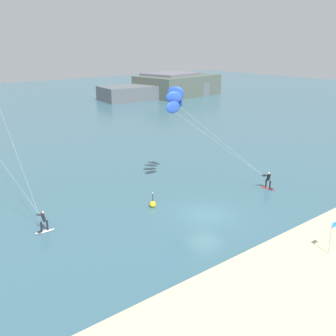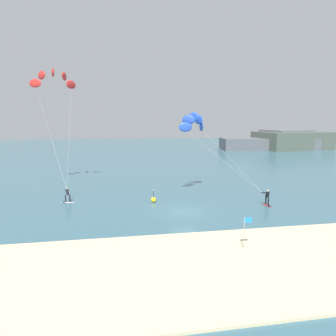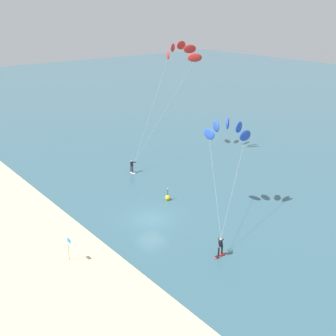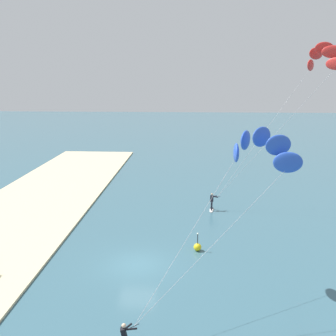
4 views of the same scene
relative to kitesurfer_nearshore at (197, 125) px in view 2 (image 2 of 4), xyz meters
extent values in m
plane|color=#386070|center=(-3.10, -6.98, -8.16)|extent=(240.00, 240.00, 0.00)
cube|color=beige|center=(-3.10, -18.79, -8.08)|extent=(80.00, 11.37, 0.16)
ellipsoid|color=red|center=(5.88, -6.34, -8.12)|extent=(0.52, 1.53, 0.08)
cube|color=black|center=(5.93, -6.75, -8.07)|extent=(0.32, 0.31, 0.02)
cylinder|color=black|center=(5.86, -6.12, -7.69)|extent=(0.14, 0.14, 0.78)
cylinder|color=black|center=(5.91, -6.56, -7.69)|extent=(0.14, 0.14, 0.78)
cube|color=black|center=(5.88, -6.34, -7.00)|extent=(0.33, 0.35, 0.63)
sphere|color=beige|center=(5.88, -6.34, -6.58)|extent=(0.20, 0.20, 0.20)
cylinder|color=black|center=(5.51, -5.94, -6.85)|extent=(0.40, 0.42, 0.03)
cylinder|color=black|center=(5.61, -6.22, -6.82)|extent=(0.58, 0.34, 0.15)
cylinder|color=black|center=(5.77, -6.07, -6.82)|extent=(0.30, 0.59, 0.15)
ellipsoid|color=blue|center=(0.98, 1.49, -0.18)|extent=(0.38, 1.52, 1.10)
ellipsoid|color=blue|center=(0.51, 1.06, 0.64)|extent=(0.82, 1.53, 1.10)
ellipsoid|color=blue|center=(-0.29, 0.31, 0.95)|extent=(1.26, 1.32, 1.10)
ellipsoid|color=blue|center=(-1.09, -0.43, 0.64)|extent=(1.51, 0.92, 1.10)
ellipsoid|color=blue|center=(-1.56, -0.87, -0.18)|extent=(1.52, 0.38, 1.10)
cylinder|color=#B2B2B7|center=(3.24, -2.22, -3.67)|extent=(4.54, 7.45, 6.39)
cylinder|color=#B2B2B7|center=(1.97, -3.40, -3.67)|extent=(7.09, 5.09, 6.39)
ellipsoid|color=white|center=(-14.58, -1.47, -8.12)|extent=(1.53, 0.52, 0.08)
cube|color=black|center=(-14.99, -1.43, -8.07)|extent=(0.31, 0.32, 0.02)
cylinder|color=black|center=(-14.37, -1.50, -7.69)|extent=(0.14, 0.14, 0.78)
cylinder|color=black|center=(-14.80, -1.45, -7.69)|extent=(0.14, 0.14, 0.78)
cube|color=black|center=(-14.58, -1.47, -7.00)|extent=(0.35, 0.33, 0.63)
sphere|color=tan|center=(-14.58, -1.47, -6.58)|extent=(0.20, 0.20, 0.20)
cylinder|color=black|center=(-14.71, -0.94, -6.85)|extent=(0.16, 0.54, 0.03)
cylinder|color=black|center=(-14.76, -1.23, -6.82)|extent=(0.42, 0.54, 0.15)
cylinder|color=black|center=(-14.54, -1.18, -6.82)|extent=(0.18, 0.61, 0.15)
ellipsoid|color=red|center=(-14.84, 8.99, 5.24)|extent=(1.27, 1.80, 1.10)
ellipsoid|color=red|center=(-15.63, 8.80, 6.27)|extent=(0.61, 1.94, 1.10)
ellipsoid|color=red|center=(-16.98, 8.48, 6.67)|extent=(0.76, 1.93, 1.10)
ellipsoid|color=red|center=(-18.33, 8.15, 6.27)|extent=(1.38, 1.73, 1.10)
ellipsoid|color=red|center=(-19.12, 7.96, 5.24)|extent=(1.80, 1.27, 1.10)
cylinder|color=#B2B2B7|center=(-14.78, 4.03, -0.96)|extent=(0.15, 9.94, 11.80)
cylinder|color=#B2B2B7|center=(-16.92, 3.51, -0.96)|extent=(4.43, 8.92, 11.80)
sphere|color=yellow|center=(-5.52, -2.92, -7.88)|extent=(0.56, 0.56, 0.56)
cylinder|color=#262628|center=(-5.52, -2.92, -7.25)|extent=(0.06, 0.06, 0.70)
sphere|color=#F2F2CC|center=(-5.52, -2.92, -6.84)|extent=(0.12, 0.12, 0.12)
cylinder|color=gray|center=(-1.22, -16.73, -6.90)|extent=(0.05, 0.05, 2.20)
cube|color=#1E84E5|center=(-0.94, -16.73, -6.02)|extent=(0.52, 0.03, 0.36)
cube|color=slate|center=(42.55, 53.06, -5.29)|extent=(14.40, 12.70, 5.74)
cube|color=#565B60|center=(36.19, 51.53, -6.48)|extent=(28.49, 12.13, 3.36)
cube|color=#4C564C|center=(43.89, 51.80, -5.60)|extent=(21.88, 15.56, 5.14)
camera|label=1|loc=(-24.38, -28.22, 5.54)|focal=42.45mm
camera|label=2|loc=(-9.99, -36.20, 0.69)|focal=34.24mm
camera|label=3|loc=(27.56, -29.28, 11.77)|focal=45.93mm
camera|label=4|loc=(21.21, -3.49, 4.08)|focal=42.44mm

